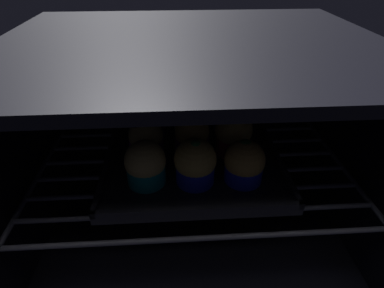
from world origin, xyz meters
TOP-DOWN VIEW (x-y plane):
  - oven_cavity at (0.00, 26.25)cm, footprint 59.00×47.00cm
  - oven_rack at (0.00, 22.00)cm, footprint 54.80×42.00cm
  - baking_tray at (0.00, 21.25)cm, footprint 30.62×30.62cm
  - muffin_row0_col0 at (-7.76, 13.73)cm, footprint 6.50×6.50cm
  - muffin_row0_col1 at (0.36, 13.35)cm, footprint 6.65×6.65cm
  - muffin_row0_col2 at (7.76, 13.32)cm, footprint 6.48×6.48cm
  - muffin_row1_col0 at (-8.13, 21.39)cm, footprint 6.11×6.11cm
  - muffin_row1_col1 at (0.10, 21.56)cm, footprint 6.19×6.19cm
  - muffin_row1_col2 at (7.40, 21.39)cm, footprint 6.71×6.71cm
  - muffin_row2_col0 at (-7.92, 28.90)cm, footprint 6.19×6.19cm
  - muffin_row2_col1 at (-0.25, 28.99)cm, footprint 6.49×6.49cm
  - muffin_row2_col2 at (8.12, 29.34)cm, footprint 6.21×6.21cm

SIDE VIEW (x-z plane):
  - oven_rack at x=0.00cm, z-range 13.20..14.00cm
  - baking_tray at x=0.00cm, z-range 13.59..15.79cm
  - oven_cavity at x=0.00cm, z-range -1.50..35.50cm
  - muffin_row2_col1 at x=-0.25cm, z-range 14.79..22.11cm
  - muffin_row0_col2 at x=7.76cm, z-range 14.83..22.15cm
  - muffin_row2_col2 at x=8.12cm, z-range 14.83..22.18cm
  - muffin_row1_col0 at x=-8.13cm, z-range 14.98..22.18cm
  - muffin_row0_col0 at x=-7.76cm, z-range 14.88..22.29cm
  - muffin_row2_col0 at x=-7.92cm, z-range 14.96..22.52cm
  - muffin_row1_col1 at x=0.10cm, z-range 14.96..22.55cm
  - muffin_row0_col1 at x=0.36cm, z-range 14.86..22.76cm
  - muffin_row1_col2 at x=7.40cm, z-range 15.08..23.13cm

